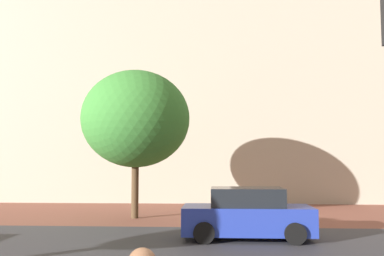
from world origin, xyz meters
The scene contains 5 objects.
ground_plane centered at (0.00, 10.00, 0.00)m, with size 120.00×120.00×0.00m, color brown.
street_asphalt_strip centered at (0.00, 9.34, 0.00)m, with size 120.00×8.43×0.00m, color #38383D.
landmark_building centered at (-3.44, 29.18, 9.75)m, with size 29.05×13.68×33.58m.
car_blue centered at (1.75, 11.19, 0.76)m, with size 4.01×1.98×1.59m.
tree_curb_far centered at (-2.73, 15.98, 4.29)m, with size 4.72×4.72×6.42m.
Camera 1 is at (0.80, -2.44, 2.38)m, focal length 39.96 mm.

